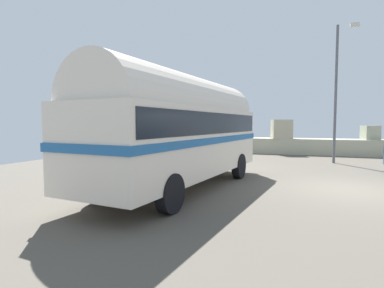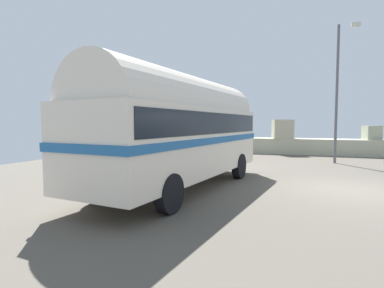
{
  "view_description": "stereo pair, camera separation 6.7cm",
  "coord_description": "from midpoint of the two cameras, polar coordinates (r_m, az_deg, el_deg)",
  "views": [
    {
      "loc": [
        -1.36,
        -10.83,
        2.14
      ],
      "look_at": [
        -5.12,
        -0.61,
        1.41
      ],
      "focal_mm": 28.54,
      "sensor_mm": 36.0,
      "label": 1
    },
    {
      "loc": [
        -1.3,
        -10.81,
        2.14
      ],
      "look_at": [
        -5.12,
        -0.61,
        1.41
      ],
      "focal_mm": 28.54,
      "sensor_mm": 36.0,
      "label": 2
    }
  ],
  "objects": [
    {
      "name": "ground",
      "position": [
        11.11,
        26.91,
        -7.65
      ],
      "size": [
        32.0,
        26.0,
        0.02
      ],
      "color": "#544E44"
    },
    {
      "name": "breakwater",
      "position": [
        22.69,
        23.34,
        -0.11
      ],
      "size": [
        31.36,
        2.15,
        2.42
      ],
      "color": "#B1B095",
      "rests_on": "ground"
    },
    {
      "name": "vintage_coach",
      "position": [
        9.91,
        -2.11,
        3.3
      ],
      "size": [
        3.38,
        8.8,
        3.7
      ],
      "rotation": [
        0.0,
        0.0,
        -0.11
      ],
      "color": "black",
      "rests_on": "ground"
    },
    {
      "name": "lamp_post",
      "position": [
        18.15,
        25.49,
        9.56
      ],
      "size": [
        1.08,
        0.26,
        7.31
      ],
      "color": "#5B5B60",
      "rests_on": "ground"
    }
  ]
}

